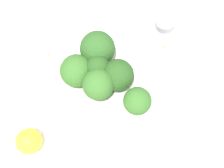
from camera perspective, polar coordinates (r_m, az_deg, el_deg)
ground_plane at (r=0.67m, az=0.00°, el=-3.41°), size 3.00×3.00×0.00m
bowl at (r=0.65m, az=0.00°, el=-2.44°), size 0.21×0.21×0.05m
broccoli_floret_0 at (r=0.61m, az=-5.41°, el=1.98°), size 0.06×0.06×0.06m
broccoli_floret_1 at (r=0.60m, az=1.00°, el=1.25°), size 0.05×0.05×0.06m
broccoli_floret_2 at (r=0.60m, az=-2.19°, el=2.48°), size 0.04×0.04×0.06m
broccoli_floret_3 at (r=0.58m, az=3.86°, el=-2.69°), size 0.04×0.04×0.06m
broccoli_floret_4 at (r=0.62m, az=-2.23°, el=5.43°), size 0.06×0.06×0.07m
broccoli_floret_5 at (r=0.59m, az=-2.11°, el=-0.10°), size 0.05×0.05×0.06m
pepper_shaker at (r=0.72m, az=7.86°, el=8.07°), size 0.04×0.04×0.06m
lemon_wedge at (r=0.64m, az=-12.58°, el=-8.52°), size 0.04×0.04×0.04m
almond_crumb_0 at (r=0.73m, az=7.83°, el=5.66°), size 0.01×0.01×0.01m
almond_crumb_1 at (r=0.73m, az=-9.61°, el=4.45°), size 0.01×0.01×0.01m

